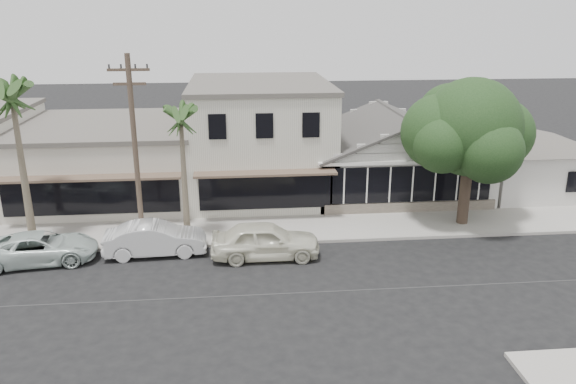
{
  "coord_description": "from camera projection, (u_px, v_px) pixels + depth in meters",
  "views": [
    {
      "loc": [
        -4.51,
        -19.88,
        10.72
      ],
      "look_at": [
        -2.02,
        6.0,
        2.3
      ],
      "focal_mm": 35.0,
      "sensor_mm": 36.0,
      "label": 1
    }
  ],
  "objects": [
    {
      "name": "utility_pole",
      "position": [
        135.0,
        149.0,
        25.17
      ],
      "size": [
        1.8,
        0.24,
        9.0
      ],
      "color": "brown",
      "rests_on": "ground"
    },
    {
      "name": "palm_mid",
      "position": [
        12.0,
        96.0,
        24.94
      ],
      "size": [
        3.44,
        3.44,
        8.31
      ],
      "color": "#726651",
      "rests_on": "ground"
    },
    {
      "name": "car_1",
      "position": [
        155.0,
        239.0,
        25.68
      ],
      "size": [
        4.7,
        1.86,
        1.52
      ],
      "primitive_type": "imported",
      "rotation": [
        0.0,
        0.0,
        1.63
      ],
      "color": "silver",
      "rests_on": "ground"
    },
    {
      "name": "ground",
      "position": [
        352.0,
        291.0,
        22.54
      ],
      "size": [
        140.0,
        140.0,
        0.0
      ],
      "primitive_type": "plane",
      "color": "black",
      "rests_on": "ground"
    },
    {
      "name": "sidewalk_north",
      "position": [
        168.0,
        233.0,
        28.18
      ],
      "size": [
        90.0,
        3.5,
        0.15
      ],
      "primitive_type": "cube",
      "color": "#9E9991",
      "rests_on": "ground"
    },
    {
      "name": "row_building_near",
      "position": [
        260.0,
        140.0,
        34.05
      ],
      "size": [
        8.0,
        10.0,
        6.5
      ],
      "primitive_type": "cube",
      "color": "silver",
      "rests_on": "ground"
    },
    {
      "name": "palm_east",
      "position": [
        181.0,
        118.0,
        25.59
      ],
      "size": [
        3.01,
        3.01,
        7.07
      ],
      "color": "#726651",
      "rests_on": "ground"
    },
    {
      "name": "corner_shop",
      "position": [
        393.0,
        151.0,
        34.0
      ],
      "size": [
        10.4,
        8.6,
        5.1
      ],
      "color": "silver",
      "rests_on": "ground"
    },
    {
      "name": "car_2",
      "position": [
        40.0,
        248.0,
        24.9
      ],
      "size": [
        5.16,
        2.89,
        1.36
      ],
      "primitive_type": "imported",
      "rotation": [
        0.0,
        0.0,
        1.7
      ],
      "color": "silver",
      "rests_on": "ground"
    },
    {
      "name": "row_building_midnear",
      "position": [
        110.0,
        162.0,
        33.58
      ],
      "size": [
        10.0,
        10.0,
        4.2
      ],
      "primitive_type": "cube",
      "color": "beige",
      "rests_on": "ground"
    },
    {
      "name": "side_cottage",
      "position": [
        528.0,
        169.0,
        34.17
      ],
      "size": [
        6.0,
        6.0,
        3.0
      ],
      "primitive_type": "cube",
      "color": "silver",
      "rests_on": "ground"
    },
    {
      "name": "shade_tree",
      "position": [
        468.0,
        129.0,
        28.08
      ],
      "size": [
        6.91,
        6.25,
        7.67
      ],
      "rotation": [
        0.0,
        0.0,
        -0.07
      ],
      "color": "#46362A",
      "rests_on": "ground"
    },
    {
      "name": "car_0",
      "position": [
        265.0,
        240.0,
        25.33
      ],
      "size": [
        4.91,
        2.0,
        1.67
      ],
      "primitive_type": "imported",
      "rotation": [
        0.0,
        0.0,
        1.57
      ],
      "color": "silver",
      "rests_on": "ground"
    }
  ]
}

